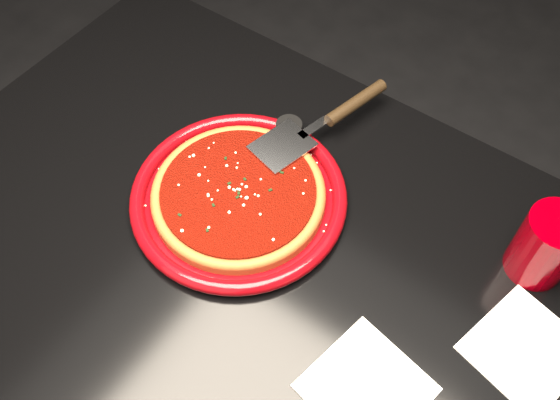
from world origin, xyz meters
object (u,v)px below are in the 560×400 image
Objects in this scene: plate at (239,197)px; ramekin at (289,131)px; cup at (546,246)px; table at (267,345)px; pizza_server at (322,122)px.

plate is 7.67× the size of ramekin.
cup is at bearing 20.62° from plate.
plate is at bearing 148.10° from table.
cup is (0.40, -0.02, 0.02)m from pizza_server.
pizza_server reaches higher than plate.
plate is 0.16m from ramekin.
table is 3.74× the size of pizza_server.
pizza_server reaches higher than table.
cup is 0.45m from ramekin.
plate reaches higher than table.
cup is (0.43, 0.16, 0.05)m from plate.
table is 0.40m from plate.
table is at bearing -31.90° from plate.
cup reaches higher than plate.
ramekin is at bearing 115.28° from table.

